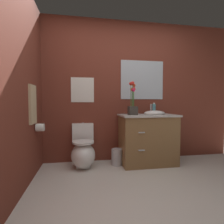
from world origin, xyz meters
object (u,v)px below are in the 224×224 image
vanity_cabinet (148,138)px  trash_bin (117,157)px  hanging_towel (33,104)px  flower_vase (133,104)px  wall_mirror (142,80)px  toilet_paper_roll (40,127)px  wall_poster (83,90)px  soap_bottle (154,109)px  toilet (83,152)px

vanity_cabinet → trash_bin: size_ratio=3.73×
hanging_towel → vanity_cabinet: bearing=10.4°
vanity_cabinet → flower_vase: 0.65m
trash_bin → flower_vase: bearing=-11.0°
trash_bin → wall_mirror: 1.44m
wall_mirror → toilet_paper_roll: bearing=-164.6°
vanity_cabinet → hanging_towel: 1.87m
wall_poster → toilet_paper_roll: bearing=-142.6°
flower_vase → soap_bottle: size_ratio=2.70×
vanity_cabinet → trash_bin: vanity_cabinet is taller
toilet → vanity_cabinet: size_ratio=0.68×
wall_mirror → toilet_paper_roll: (-1.69, -0.46, -0.77)m
trash_bin → wall_mirror: bearing=27.9°
soap_bottle → wall_poster: wall_poster is taller
flower_vase → trash_bin: size_ratio=1.99×
toilet → wall_poster: bearing=90.0°
vanity_cabinet → toilet_paper_roll: vanity_cabinet is taller
vanity_cabinet → soap_bottle: (0.15, 0.11, 0.50)m
flower_vase → hanging_towel: 1.49m
toilet_paper_roll → vanity_cabinet: bearing=5.7°
flower_vase → wall_poster: wall_poster is taller
flower_vase → wall_mirror: wall_mirror is taller
toilet → hanging_towel: hanging_towel is taller
vanity_cabinet → wall_poster: size_ratio=2.38×
toilet → flower_vase: size_ratio=1.27×
flower_vase → wall_mirror: (0.27, 0.33, 0.43)m
soap_bottle → hanging_towel: (-1.90, -0.43, 0.08)m
trash_bin → toilet: bearing=178.7°
soap_bottle → hanging_towel: bearing=-167.3°
vanity_cabinet → toilet_paper_roll: (-1.69, -0.17, 0.25)m
hanging_towel → toilet_paper_roll: bearing=69.9°
trash_bin → wall_mirror: wall_mirror is taller
hanging_towel → trash_bin: bearing=15.4°
soap_bottle → wall_mirror: bearing=129.5°
toilet → hanging_towel: (-0.66, -0.35, 0.77)m
wall_mirror → toilet: bearing=-166.1°
toilet → trash_bin: size_ratio=2.54×
wall_mirror → flower_vase: bearing=-129.8°
toilet → toilet_paper_roll: bearing=-162.1°
soap_bottle → wall_mirror: (-0.16, 0.19, 0.52)m
trash_bin → toilet_paper_roll: toilet_paper_roll is taller
vanity_cabinet → hanging_towel: bearing=-169.6°
trash_bin → hanging_towel: size_ratio=0.52×
vanity_cabinet → flower_vase: size_ratio=1.87×
hanging_towel → soap_bottle: bearing=12.7°
vanity_cabinet → wall_poster: (-1.08, 0.29, 0.83)m
toilet → hanging_towel: bearing=-152.3°
toilet_paper_roll → toilet: bearing=17.9°
vanity_cabinet → trash_bin: (-0.53, 0.01, -0.29)m
soap_bottle → hanging_towel: 1.95m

